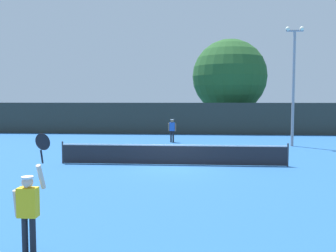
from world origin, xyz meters
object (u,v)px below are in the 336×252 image
(parked_car_mid, at_px, (204,121))
(parked_car_far, at_px, (275,122))
(light_pole, at_px, (294,78))
(tennis_ball, at_px, (168,154))
(large_tree, at_px, (230,77))
(player_serving, at_px, (29,203))
(parked_car_near, at_px, (108,121))
(player_receiving, at_px, (172,128))

(parked_car_mid, height_order, parked_car_far, same)
(light_pole, bearing_deg, parked_car_far, 82.26)
(tennis_ball, xyz_separation_m, large_tree, (4.89, 16.64, 5.31))
(player_serving, relative_size, parked_car_near, 0.55)
(player_serving, height_order, tennis_ball, player_serving)
(player_serving, xyz_separation_m, parked_car_mid, (4.15, 32.04, -0.28))
(player_serving, distance_m, player_receiving, 19.58)
(parked_car_near, bearing_deg, parked_car_far, -7.70)
(large_tree, bearing_deg, tennis_ball, -106.37)
(large_tree, distance_m, parked_car_near, 13.60)
(player_serving, relative_size, parked_car_mid, 0.55)
(player_serving, height_order, parked_car_near, player_serving)
(parked_car_far, bearing_deg, parked_car_mid, -174.84)
(player_serving, height_order, parked_car_far, player_serving)
(player_receiving, xyz_separation_m, tennis_ball, (0.13, -5.92, -0.98))
(parked_car_far, bearing_deg, player_serving, -105.90)
(light_pole, distance_m, parked_car_near, 21.43)
(large_tree, xyz_separation_m, parked_car_near, (-12.68, 1.82, -4.57))
(player_serving, distance_m, light_pole, 20.69)
(parked_car_near, relative_size, parked_car_mid, 1.00)
(player_serving, bearing_deg, light_pole, 61.75)
(parked_car_near, bearing_deg, light_pole, -50.01)
(parked_car_mid, bearing_deg, parked_car_near, 171.48)
(player_serving, height_order, large_tree, large_tree)
(player_serving, distance_m, parked_car_mid, 32.31)
(player_receiving, height_order, parked_car_mid, parked_car_mid)
(player_receiving, xyz_separation_m, parked_car_mid, (2.57, 12.52, -0.24))
(player_serving, relative_size, light_pole, 0.31)
(player_receiving, height_order, large_tree, large_tree)
(light_pole, relative_size, parked_car_near, 1.76)
(tennis_ball, relative_size, parked_car_mid, 0.02)
(parked_car_near, bearing_deg, tennis_ball, -75.30)
(player_receiving, bearing_deg, light_pole, 169.20)
(player_serving, bearing_deg, large_tree, 77.68)
(parked_car_mid, bearing_deg, parked_car_far, -7.16)
(player_serving, bearing_deg, parked_car_far, 70.21)
(tennis_ball, bearing_deg, large_tree, 73.63)
(parked_car_near, xyz_separation_m, parked_car_mid, (10.22, -0.02, 0.00))
(parked_car_far, bearing_deg, large_tree, -154.61)
(player_receiving, relative_size, parked_car_near, 0.38)
(player_serving, distance_m, large_tree, 31.25)
(light_pole, bearing_deg, player_receiving, 169.20)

